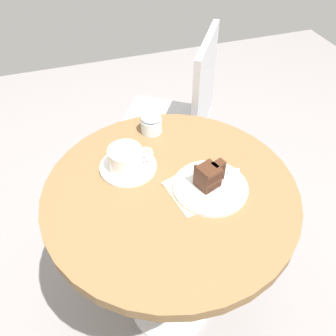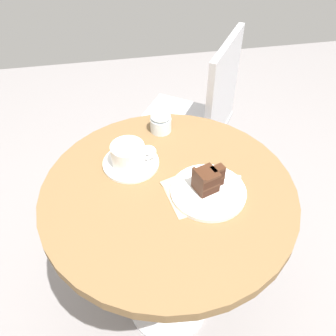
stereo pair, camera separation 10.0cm
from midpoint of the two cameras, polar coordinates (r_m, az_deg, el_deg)
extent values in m
cube|color=gray|center=(1.60, -1.65, -21.00)|extent=(4.40, 4.40, 0.01)
cylinder|color=brown|center=(1.01, -2.43, -4.15)|extent=(0.72, 0.72, 0.03)
cylinder|color=silver|center=(1.29, -1.97, -14.41)|extent=(0.07, 0.07, 0.65)
cylinder|color=silver|center=(1.58, -1.66, -20.79)|extent=(0.33, 0.33, 0.02)
cylinder|color=white|center=(1.07, -9.07, 0.09)|extent=(0.17, 0.17, 0.01)
cylinder|color=white|center=(1.04, -9.59, 1.36)|extent=(0.10, 0.10, 0.07)
cylinder|color=#D6B789|center=(1.02, -9.80, 2.73)|extent=(0.09, 0.09, 0.00)
torus|color=white|center=(1.04, -6.52, 2.04)|extent=(0.05, 0.01, 0.05)
cube|color=silver|center=(1.06, -6.41, 0.64)|extent=(0.02, 0.08, 0.00)
ellipsoid|color=silver|center=(1.03, -6.21, -1.21)|extent=(0.02, 0.02, 0.00)
cylinder|color=white|center=(1.00, 3.96, -3.26)|extent=(0.21, 0.21, 0.01)
cube|color=#381E14|center=(0.99, 3.47, -2.33)|extent=(0.07, 0.07, 0.02)
cube|color=#381E14|center=(1.00, 5.02, -1.43)|extent=(0.04, 0.04, 0.02)
cube|color=#422314|center=(0.97, 3.51, -1.67)|extent=(0.07, 0.07, 0.01)
cube|color=#422314|center=(0.99, 5.08, -0.78)|extent=(0.04, 0.04, 0.01)
cube|color=#381E14|center=(0.96, 3.55, -1.01)|extent=(0.07, 0.07, 0.02)
cube|color=#381E14|center=(0.98, 5.14, -0.11)|extent=(0.04, 0.04, 0.02)
cube|color=#422314|center=(0.95, 3.59, -0.33)|extent=(0.07, 0.07, 0.01)
cube|color=#422314|center=(0.97, 5.20, 0.57)|extent=(0.04, 0.04, 0.01)
cube|color=#422314|center=(0.96, 2.37, -2.04)|extent=(0.03, 0.06, 0.07)
cube|color=silver|center=(1.03, 3.90, -0.65)|extent=(0.10, 0.04, 0.00)
cube|color=silver|center=(1.04, 7.77, -0.71)|extent=(0.04, 0.03, 0.00)
cube|color=tan|center=(0.99, 1.63, -3.88)|extent=(0.16, 0.16, 0.00)
cube|color=tan|center=(1.00, 1.14, -3.14)|extent=(0.16, 0.16, 0.00)
cylinder|color=#BCBCC1|center=(1.93, -5.51, 4.79)|extent=(0.02, 0.02, 0.45)
cylinder|color=#BCBCC1|center=(1.72, -9.12, -1.81)|extent=(0.02, 0.02, 0.45)
cylinder|color=#BCBCC1|center=(1.86, 3.88, 3.11)|extent=(0.02, 0.02, 0.45)
cylinder|color=#BCBCC1|center=(1.64, 1.37, -4.02)|extent=(0.02, 0.02, 0.45)
cube|color=#BCBCC1|center=(1.63, -2.59, 6.82)|extent=(0.53, 0.53, 0.02)
cube|color=#BCBCC1|center=(1.46, 3.82, 12.53)|extent=(0.22, 0.31, 0.42)
cylinder|color=silver|center=(1.18, -5.12, 6.71)|extent=(0.07, 0.07, 0.05)
ellipsoid|color=silver|center=(1.16, -5.22, 7.99)|extent=(0.07, 0.07, 0.02)
camera|label=1|loc=(0.05, -92.87, -2.76)|focal=38.00mm
camera|label=2|loc=(0.05, 87.13, 2.76)|focal=38.00mm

